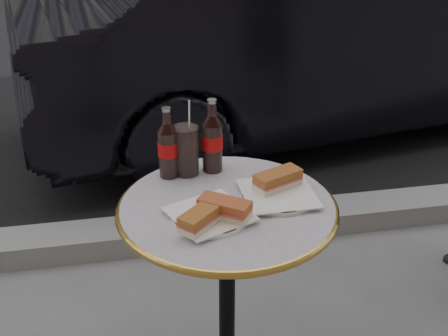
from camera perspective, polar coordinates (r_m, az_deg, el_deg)
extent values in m
cube|color=black|center=(6.51, -8.35, 13.44)|extent=(40.00, 8.00, 0.00)
cube|color=gray|center=(2.69, -3.39, -6.38)|extent=(40.00, 0.20, 0.12)
cylinder|color=white|center=(1.51, -1.45, -4.91)|extent=(0.24, 0.24, 0.01)
cylinder|color=silver|center=(1.61, 5.50, -2.81)|extent=(0.25, 0.25, 0.01)
cube|color=#9F5B28|center=(1.44, -2.31, -5.19)|extent=(0.14, 0.14, 0.05)
cube|color=#AE522C|center=(1.48, 0.05, -4.21)|extent=(0.15, 0.13, 0.05)
cube|color=#9D5728|center=(1.62, 5.48, -1.28)|extent=(0.16, 0.12, 0.05)
cylinder|color=black|center=(1.70, -3.86, 1.81)|extent=(0.10, 0.10, 0.16)
imported|color=black|center=(3.80, 9.72, 13.13)|extent=(2.00, 4.01, 1.26)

